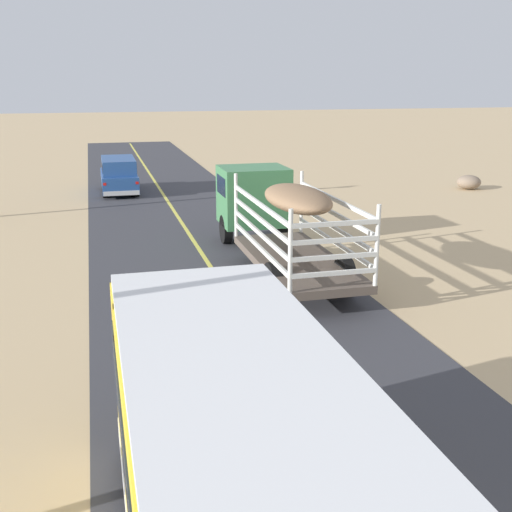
% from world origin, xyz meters
% --- Properties ---
extents(livestock_truck, '(2.53, 9.70, 3.02)m').
position_xyz_m(livestock_truck, '(2.26, 16.22, 1.79)').
color(livestock_truck, '#3F7F4C').
rests_on(livestock_truck, road_surface).
extents(car_far, '(1.90, 4.62, 1.93)m').
position_xyz_m(car_far, '(-2.28, 30.83, 1.09)').
color(car_far, '#264C8C').
rests_on(car_far, road_surface).
extents(boulder_mid_field, '(1.36, 1.31, 0.81)m').
position_xyz_m(boulder_mid_field, '(17.27, 27.14, 0.41)').
color(boulder_mid_field, '#84705B').
rests_on(boulder_mid_field, ground).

